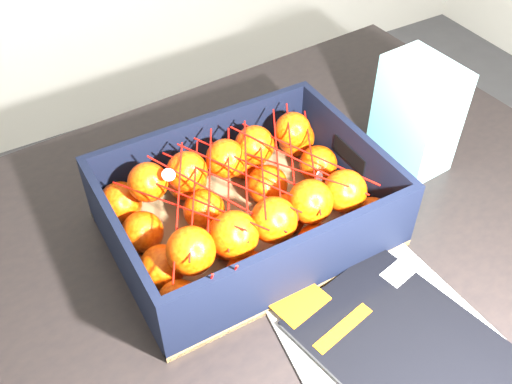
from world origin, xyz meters
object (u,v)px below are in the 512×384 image
produce_crate (246,213)px  retail_carton (416,115)px  magazine_stack (402,353)px  table (260,263)px

produce_crate → retail_carton: bearing=1.6°
produce_crate → magazine_stack: bearing=-77.3°
retail_carton → magazine_stack: bearing=-135.5°
table → magazine_stack: (0.04, -0.30, 0.11)m
table → produce_crate: size_ratio=3.03×
magazine_stack → produce_crate: size_ratio=0.79×
produce_crate → retail_carton: retail_carton is taller
table → retail_carton: bearing=1.6°
magazine_stack → retail_carton: (0.27, 0.31, 0.09)m
table → magazine_stack: size_ratio=3.86×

